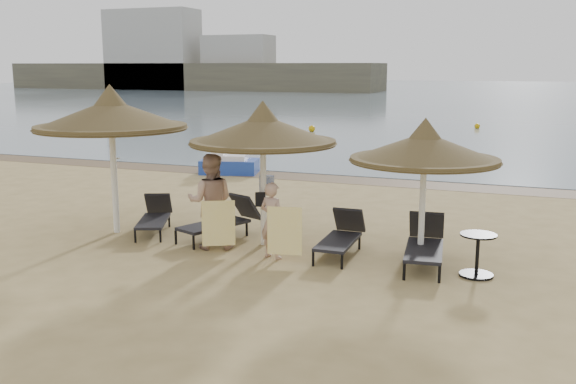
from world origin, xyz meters
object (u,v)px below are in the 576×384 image
Objects in this scene: palapa_center at (263,131)px; pedal_boat at (229,164)px; lounger_far_left at (155,216)px; lounger_near_right at (341,235)px; person_left at (210,194)px; palapa_left at (111,115)px; lounger_near_left at (223,220)px; person_right at (272,214)px; lounger_far_right at (425,243)px; palapa_right at (425,148)px; side_table at (477,256)px.

pedal_boat is at bearing 120.66° from palapa_center.
palapa_center is 1.64× the size of lounger_far_left.
lounger_near_right is 2.76m from person_left.
lounger_near_right reaches higher than lounger_far_left.
palapa_left is 5.64m from lounger_near_right.
person_right is at bearing -11.34° from lounger_near_left.
person_right is 10.15m from pedal_boat.
person_left is 1.05× the size of pedal_boat.
lounger_far_left is 0.81× the size of person_left.
pedal_boat is (-1.19, 8.11, -2.28)m from palapa_left.
palapa_left reaches higher than lounger_near_left.
lounger_far_left is at bearing 170.92° from lounger_far_right.
lounger_near_left is at bearing -17.34° from person_right.
pedal_boat is (-5.20, 8.70, -0.54)m from person_right.
palapa_left is at bearing -176.81° from lounger_far_left.
lounger_near_left is (1.67, 0.09, 0.04)m from lounger_far_left.
palapa_right is 1.29× the size of pedal_boat.
person_right is (0.54, -0.84, -1.51)m from palapa_center.
lounger_far_right is (4.39, -0.34, 0.01)m from lounger_near_left.
lounger_near_left is at bearing -99.88° from person_left.
palapa_right is at bearing -148.73° from person_right.
person_left reaches higher than lounger_far_right.
person_right is (-2.73, -0.73, -1.32)m from palapa_right.
lounger_near_left is 0.91× the size of person_left.
person_left is (-4.16, -0.52, -1.06)m from palapa_right.
lounger_near_right is at bearing 2.34° from palapa_left.
palapa_center is at bearing 177.04° from lounger_near_right.
palapa_left is at bearing 174.35° from lounger_far_right.
pedal_boat is (-7.92, 7.97, -1.85)m from palapa_right.
lounger_near_left is 0.96× the size of pedal_boat.
lounger_far_left is (-5.98, 0.23, -1.84)m from palapa_right.
person_right is (3.25, -0.96, 0.52)m from lounger_far_left.
palapa_right is (6.74, 0.15, -0.43)m from palapa_left.
palapa_right is at bearing 18.00° from lounger_near_left.
palapa_center is 4.81m from side_table.
side_table is (5.38, -0.76, -0.03)m from lounger_near_left.
pedal_boat reaches higher than lounger_near_left.
palapa_left reaches higher than lounger_near_right.
lounger_far_left is 0.89× the size of lounger_far_right.
palapa_center reaches higher than lounger_far_left.
person_right is at bearing -39.74° from lounger_far_left.
person_left is at bearing -80.01° from pedal_boat.
palapa_right is 1.23× the size of person_left.
lounger_far_left is 7.98m from pedal_boat.
person_left is at bearing -179.09° from side_table.
lounger_near_left is (2.43, 0.47, -2.22)m from palapa_left.
palapa_center is 1.47× the size of lounger_far_right.
palapa_left reaches higher than person_right.
lounger_near_right is at bearing 170.41° from lounger_far_right.
side_table is at bearing 14.25° from lounger_near_left.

